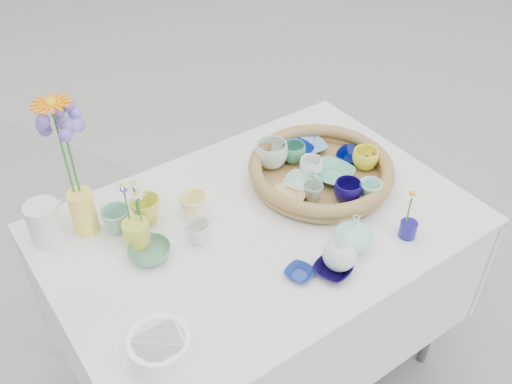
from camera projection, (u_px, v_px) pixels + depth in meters
ground at (259, 366)px, 2.22m from camera, size 80.00×80.00×0.00m
display_table at (259, 366)px, 2.22m from camera, size 1.26×0.86×0.77m
wicker_tray at (321, 171)px, 1.86m from camera, size 0.47×0.47×0.08m
tray_ceramic_0 at (295, 151)px, 1.96m from camera, size 0.14×0.14×0.03m
tray_ceramic_1 at (352, 156)px, 1.93m from camera, size 0.13×0.13×0.03m
tray_ceramic_2 at (365, 159)px, 1.89m from camera, size 0.09×0.09×0.07m
tray_ceramic_3 at (332, 174)px, 1.85m from camera, size 0.17×0.17×0.03m
tray_ceramic_4 at (313, 192)px, 1.76m from camera, size 0.07×0.07×0.06m
tray_ceramic_5 at (301, 183)px, 1.82m from camera, size 0.14×0.14×0.03m
tray_ceramic_6 at (271, 154)px, 1.89m from camera, size 0.14×0.14×0.09m
tray_ceramic_7 at (311, 166)px, 1.86m from camera, size 0.08×0.08×0.06m
tray_ceramic_8 at (310, 147)px, 1.98m from camera, size 0.12×0.12×0.03m
tray_ceramic_9 at (348, 191)px, 1.76m from camera, size 0.10×0.10×0.07m
tray_ceramic_10 at (286, 198)px, 1.76m from camera, size 0.15×0.15×0.03m
tray_ceramic_11 at (370, 191)px, 1.76m from camera, size 0.09×0.09×0.07m
tray_ceramic_12 at (293, 153)px, 1.92m from camera, size 0.11×0.11×0.07m
loose_ceramic_0 at (146, 210)px, 1.70m from camera, size 0.12×0.12×0.09m
loose_ceramic_1 at (193, 206)px, 1.72m from camera, size 0.11×0.11×0.08m
loose_ceramic_2 at (150, 252)px, 1.60m from camera, size 0.16×0.16×0.04m
loose_ceramic_3 at (198, 232)px, 1.64m from camera, size 0.09×0.09×0.07m
loose_ceramic_4 at (300, 273)px, 1.55m from camera, size 0.10×0.10×0.02m
loose_ceramic_5 at (117, 220)px, 1.67m from camera, size 0.11×0.11×0.08m
loose_ceramic_6 at (333, 270)px, 1.56m from camera, size 0.12×0.12×0.02m
fluted_bowl at (160, 349)px, 1.33m from camera, size 0.17×0.17×0.08m
bud_vase_paleblue at (341, 248)px, 1.54m from camera, size 0.11×0.11×0.15m
bud_vase_seafoam at (354, 233)px, 1.61m from camera, size 0.14×0.14×0.12m
bud_vase_cobalt at (408, 229)px, 1.66m from camera, size 0.06×0.06×0.05m
single_daisy at (409, 209)px, 1.61m from camera, size 0.09×0.09×0.13m
tall_vase_yellow at (83, 212)px, 1.66m from camera, size 0.08×0.08×0.14m
gerbera at (63, 150)px, 1.53m from camera, size 0.15×0.15×0.31m
hydrangea at (71, 159)px, 1.55m from camera, size 0.11×0.11×0.32m
white_pitcher at (45, 223)px, 1.63m from camera, size 0.14×0.10×0.13m
daisy_cup at (137, 234)px, 1.63m from camera, size 0.10×0.10×0.08m
daisy_posy at (133, 201)px, 1.57m from camera, size 0.10×0.10×0.14m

